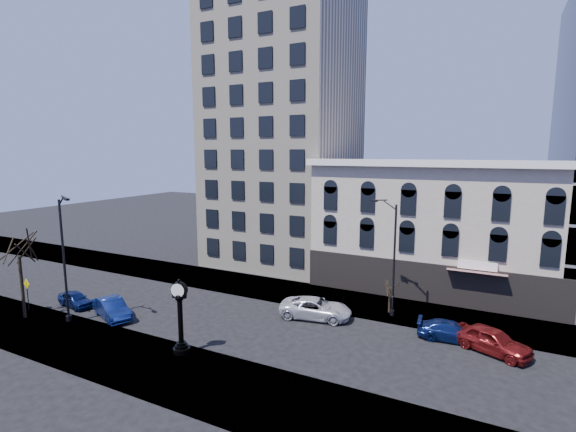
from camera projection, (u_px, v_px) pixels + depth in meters
The scene contains 16 objects.
ground at pixel (242, 323), 32.39m from camera, with size 160.00×160.00×0.00m, color black.
sidewalk_far at pixel (288, 292), 39.44m from camera, with size 160.00×6.00×0.12m, color #99998B.
sidewalk_near at pixel (170, 370), 25.32m from camera, with size 160.00×6.00×0.12m, color #99998B.
cream_tower at pixel (283, 99), 48.82m from camera, with size 15.90×15.40×42.50m.
victorian_row at pixel (436, 227), 40.16m from camera, with size 22.60×11.19×12.50m.
street_clock at pixel (180, 319), 27.09m from camera, with size 1.13×1.13×4.98m.
street_lamp_near at pixel (64, 226), 30.76m from camera, with size 2.51×1.12×10.08m.
street_lamp_far at pixel (387, 227), 32.90m from camera, with size 2.44×0.74×9.52m.
bare_tree_near at pixel (18, 242), 32.23m from camera, with size 4.71×4.71×8.08m.
bare_tree_far at pixel (390, 285), 33.86m from camera, with size 1.82×1.82×3.13m.
warning_sign at pixel (27, 289), 34.41m from camera, with size 0.88×0.13×2.69m.
car_near_a at pixel (75, 299), 35.75m from camera, with size 1.51×3.76×1.28m, color #0C194C.
car_near_b at pixel (112, 308), 33.27m from camera, with size 1.66×4.76×1.57m, color #0C194C.
car_far_a at pixel (316, 308), 33.28m from camera, with size 2.63×5.70×1.58m, color silver.
car_far_b at pixel (451, 331), 29.32m from camera, with size 1.86×4.57×1.33m, color #0C194C.
car_far_c at pixel (492, 340), 27.52m from camera, with size 1.99×4.94×1.68m, color maroon.
Camera 1 is at (17.03, -25.84, 13.17)m, focal length 26.00 mm.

